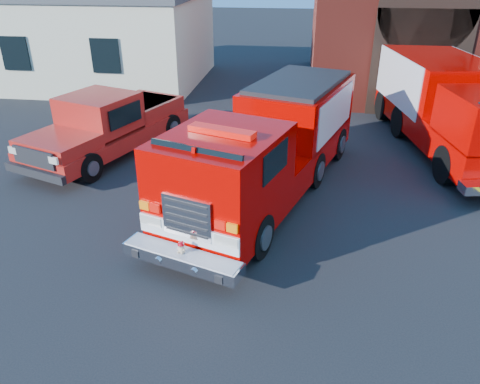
# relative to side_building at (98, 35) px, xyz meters

# --- Properties ---
(ground) EXTENTS (100.00, 100.00, 0.00)m
(ground) POSITION_rel_side_building_xyz_m (9.00, -13.00, -2.20)
(ground) COLOR black
(ground) RESTS_ON ground
(parking_stripe_mid) EXTENTS (0.12, 3.00, 0.01)m
(parking_stripe_mid) POSITION_rel_side_building_xyz_m (15.50, -9.00, -2.20)
(parking_stripe_mid) COLOR yellow
(parking_stripe_mid) RESTS_ON ground
(parking_stripe_far) EXTENTS (0.12, 3.00, 0.01)m
(parking_stripe_far) POSITION_rel_side_building_xyz_m (15.50, -6.00, -2.20)
(parking_stripe_far) COLOR yellow
(parking_stripe_far) RESTS_ON ground
(side_building) EXTENTS (10.20, 8.20, 4.35)m
(side_building) POSITION_rel_side_building_xyz_m (0.00, 0.00, 0.00)
(side_building) COLOR beige
(side_building) RESTS_ON ground
(fire_engine) EXTENTS (4.92, 8.81, 2.62)m
(fire_engine) POSITION_rel_side_building_xyz_m (9.42, -11.57, -0.85)
(fire_engine) COLOR black
(fire_engine) RESTS_ON ground
(pickup_truck) EXTENTS (4.04, 6.37, 1.96)m
(pickup_truck) POSITION_rel_side_building_xyz_m (4.15, -9.43, -1.27)
(pickup_truck) COLOR black
(pickup_truck) RESTS_ON ground
(secondary_truck) EXTENTS (3.92, 8.65, 2.71)m
(secondary_truck) POSITION_rel_side_building_xyz_m (14.84, -7.33, -0.73)
(secondary_truck) COLOR black
(secondary_truck) RESTS_ON ground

